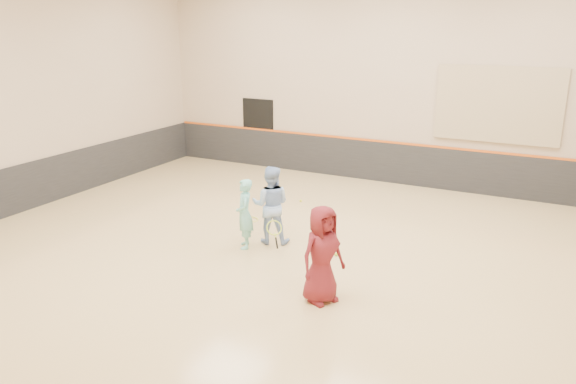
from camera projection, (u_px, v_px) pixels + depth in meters
The scene contains 14 objects.
room at pixel (304, 217), 11.36m from camera, with size 15.04×12.04×6.22m.
wainscot_back at pixel (391, 163), 16.51m from camera, with size 14.90×0.04×1.20m, color #232326.
wainscot_left at pixel (46, 181), 14.66m from camera, with size 0.04×11.90×1.20m, color #232326.
accent_stripe at pixel (392, 142), 16.32m from camera, with size 14.90×0.03×0.06m, color #D85914.
acoustic_panel at pixel (498, 105), 14.72m from camera, with size 3.20×0.08×2.00m, color tan.
doorway at pixel (258, 133), 18.32m from camera, with size 1.10×0.05×2.20m, color black.
girl at pixel (245, 214), 11.73m from camera, with size 0.54×0.36×1.49m, color #7AD4CD.
instructor at pixel (271, 205), 11.98m from camera, with size 0.83×0.64×1.70m, color #9ABAEF.
young_man at pixel (322, 254), 9.43m from camera, with size 0.84×0.55×1.71m, color maroon.
held_racket at pixel (274, 228), 11.58m from camera, with size 0.46×0.46×0.62m, color #C4E231, non-canonical shape.
spare_racket at pixel (252, 218), 13.53m from camera, with size 0.64×0.64×0.13m, color gold, non-canonical shape.
ball_under_racket at pixel (336, 254), 11.48m from camera, with size 0.07×0.07×0.07m, color #AEC82E.
ball_in_hand at pixel (322, 248), 9.13m from camera, with size 0.07×0.07×0.07m, color #D7E435.
ball_beside_spare at pixel (301, 201), 14.89m from camera, with size 0.07×0.07×0.07m, color yellow.
Camera 1 is at (4.57, -9.69, 4.63)m, focal length 35.00 mm.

